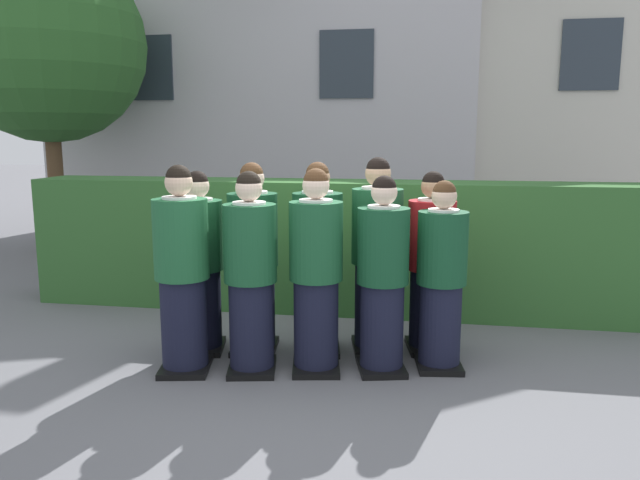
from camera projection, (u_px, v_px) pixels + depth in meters
ground_plane at (315, 369)px, 5.14m from camera, size 60.00×60.00×0.00m
student_front_row_0 at (182, 275)px, 4.99m from camera, size 0.48×0.55×1.69m
student_front_row_1 at (251, 278)px, 4.98m from camera, size 0.47×0.56×1.64m
student_front_row_2 at (316, 276)px, 5.00m from camera, size 0.46×0.54×1.66m
student_front_row_3 at (383, 280)px, 4.99m from camera, size 0.47×0.55×1.61m
student_front_row_4 at (441, 281)px, 5.06m from camera, size 0.42×0.49×1.57m
student_rear_row_0 at (200, 267)px, 5.47m from camera, size 0.46×0.55×1.62m
student_rear_row_1 at (253, 262)px, 5.47m from camera, size 0.45×0.53×1.69m
student_rear_row_2 at (318, 263)px, 5.45m from camera, size 0.47×0.57×1.69m
student_rear_row_3 at (377, 260)px, 5.48m from camera, size 0.49×0.56×1.73m
student_in_red_blazer at (431, 266)px, 5.49m from camera, size 0.45×0.52×1.61m
hedge at (345, 246)px, 6.78m from camera, size 7.00×0.70×1.43m
school_building_main at (268, 39)px, 11.90m from camera, size 8.22×3.32×7.26m
school_building_annex at (500, 55)px, 11.89m from camera, size 5.56×4.25×6.67m
oak_tree_left at (46, 44)px, 9.42m from camera, size 3.00×3.00×4.79m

